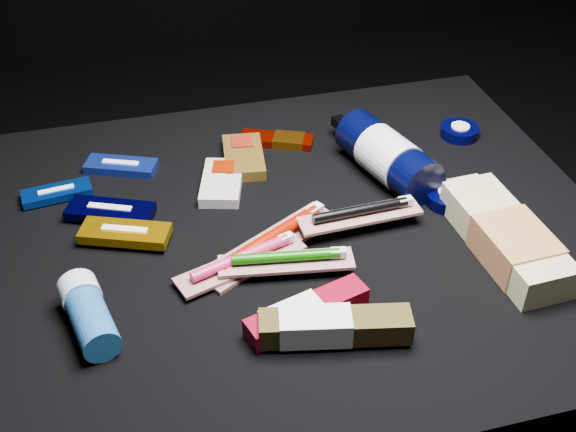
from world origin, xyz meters
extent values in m
plane|color=black|center=(0.00, 0.00, 0.00)|extent=(3.00, 3.00, 0.00)
cube|color=black|center=(0.00, 0.00, 0.20)|extent=(0.98, 0.78, 0.40)
cube|color=#1A39BC|center=(-0.21, 0.23, 0.41)|extent=(0.12, 0.08, 0.01)
cube|color=white|center=(-0.21, 0.23, 0.41)|extent=(0.06, 0.03, 0.02)
cube|color=#072E93|center=(-0.32, 0.17, 0.41)|extent=(0.11, 0.05, 0.01)
cube|color=white|center=(-0.32, 0.17, 0.41)|extent=(0.06, 0.02, 0.01)
cube|color=black|center=(-0.24, 0.10, 0.41)|extent=(0.14, 0.10, 0.02)
cube|color=silver|center=(-0.24, 0.10, 0.41)|extent=(0.07, 0.04, 0.02)
cube|color=#B87A03|center=(-0.22, 0.04, 0.41)|extent=(0.14, 0.09, 0.01)
cube|color=white|center=(-0.22, 0.04, 0.42)|extent=(0.07, 0.04, 0.02)
cube|color=#4F360F|center=(-0.01, 0.20, 0.41)|extent=(0.08, 0.13, 0.02)
cube|color=maroon|center=(-0.01, 0.23, 0.41)|extent=(0.04, 0.04, 0.02)
cube|color=beige|center=(-0.06, 0.13, 0.41)|extent=(0.09, 0.13, 0.02)
cube|color=#731400|center=(-0.05, 0.16, 0.41)|extent=(0.04, 0.04, 0.02)
cube|color=#850B00|center=(0.05, 0.24, 0.41)|extent=(0.13, 0.08, 0.01)
cube|color=#95510C|center=(0.07, 0.23, 0.41)|extent=(0.06, 0.06, 0.02)
cylinder|color=black|center=(0.20, 0.10, 0.44)|extent=(0.13, 0.20, 0.08)
cylinder|color=silver|center=(0.20, 0.09, 0.44)|extent=(0.10, 0.10, 0.08)
cylinder|color=black|center=(0.17, 0.20, 0.44)|extent=(0.03, 0.03, 0.03)
cube|color=black|center=(0.17, 0.22, 0.43)|extent=(0.03, 0.04, 0.02)
cylinder|color=black|center=(0.37, 0.18, 0.41)|extent=(0.07, 0.07, 0.02)
cylinder|color=white|center=(0.37, 0.18, 0.41)|extent=(0.03, 0.03, 0.02)
cylinder|color=black|center=(0.27, 0.01, 0.41)|extent=(0.07, 0.07, 0.02)
cylinder|color=silver|center=(0.27, 0.01, 0.41)|extent=(0.03, 0.03, 0.02)
cube|color=#D0BF8C|center=(0.30, -0.12, 0.42)|extent=(0.09, 0.24, 0.05)
cube|color=#B57545|center=(0.30, -0.14, 0.43)|extent=(0.09, 0.11, 0.05)
cube|color=#D0BF8C|center=(0.29, 0.00, 0.42)|extent=(0.05, 0.03, 0.03)
cylinder|color=#1E5596|center=(-0.27, -0.14, 0.42)|extent=(0.07, 0.10, 0.05)
cylinder|color=silver|center=(-0.29, -0.08, 0.43)|extent=(0.06, 0.04, 0.05)
cube|color=#A49F99|center=(-0.02, -0.03, 0.40)|extent=(0.23, 0.16, 0.01)
cylinder|color=#830F00|center=(-0.02, -0.03, 0.42)|extent=(0.17, 0.11, 0.02)
cube|color=silver|center=(0.06, 0.02, 0.42)|extent=(0.03, 0.03, 0.01)
cube|color=#A59F99|center=(-0.07, -0.06, 0.41)|extent=(0.19, 0.10, 0.01)
cylinder|color=#C81D5A|center=(-0.07, -0.06, 0.42)|extent=(0.15, 0.06, 0.02)
cube|color=silver|center=(0.00, -0.04, 0.42)|extent=(0.02, 0.02, 0.01)
cube|color=beige|center=(-0.01, -0.08, 0.42)|extent=(0.19, 0.07, 0.01)
cylinder|color=#095202|center=(-0.01, -0.08, 0.43)|extent=(0.15, 0.04, 0.01)
cube|color=silver|center=(0.06, -0.10, 0.43)|extent=(0.02, 0.02, 0.01)
cube|color=#B2AAA6|center=(0.12, -0.02, 0.42)|extent=(0.19, 0.05, 0.01)
cylinder|color=black|center=(0.12, -0.02, 0.43)|extent=(0.15, 0.02, 0.01)
cube|color=white|center=(0.19, -0.02, 0.44)|extent=(0.02, 0.01, 0.01)
cube|color=#6E0011|center=(-0.01, -0.18, 0.41)|extent=(0.17, 0.08, 0.03)
cube|color=silver|center=(-0.03, -0.19, 0.42)|extent=(0.09, 0.06, 0.03)
cube|color=#372E0E|center=(0.01, -0.22, 0.42)|extent=(0.19, 0.08, 0.03)
cube|color=silver|center=(-0.01, -0.22, 0.42)|extent=(0.10, 0.06, 0.04)
camera|label=1|loc=(-0.20, -0.80, 1.07)|focal=45.00mm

